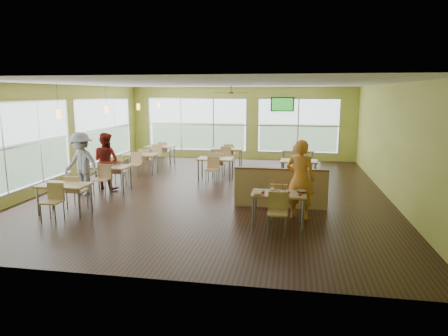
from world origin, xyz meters
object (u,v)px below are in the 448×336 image
Objects in this scene: main_table at (279,198)px; man_plaid at (300,179)px; half_wall_divider at (281,188)px; food_basket at (302,191)px.

man_plaid is at bearing 52.18° from main_table.
man_plaid is at bearing -60.72° from half_wall_divider.
main_table is 0.63× the size of half_wall_divider.
food_basket is (0.50, 0.11, 0.15)m from main_table.
main_table is at bearing -90.00° from half_wall_divider.
half_wall_divider is 1.05m from man_plaid.
half_wall_divider is 1.27× the size of man_plaid.
food_basket is (0.50, -1.34, 0.26)m from half_wall_divider.
food_basket is at bearing -69.30° from half_wall_divider.
main_table is 6.46× the size of food_basket.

